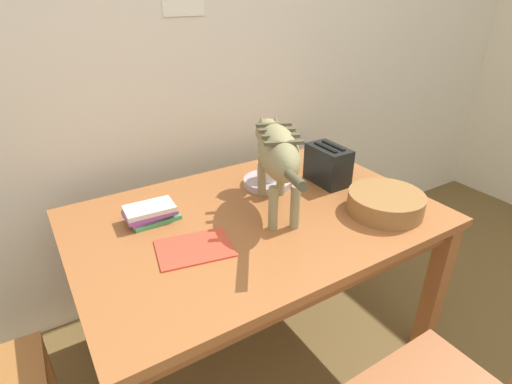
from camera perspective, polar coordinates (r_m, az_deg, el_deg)
wall_rear at (r=2.02m, az=-8.67°, el=19.06°), size 5.31×0.11×2.50m
dining_table at (r=1.63m, az=0.00°, el=-5.73°), size 1.40×0.94×0.73m
cat at (r=1.53m, az=3.04°, el=5.66°), size 0.32×0.62×0.34m
saucer_bowl at (r=1.81m, az=1.64°, el=1.48°), size 0.22×0.22×0.03m
coffee_mug at (r=1.79m, az=1.74°, el=3.05°), size 0.14×0.10×0.08m
magazine at (r=1.40m, az=-8.77°, el=-7.88°), size 0.28×0.23×0.01m
book_stack at (r=1.58m, az=-14.70°, el=-2.91°), size 0.20×0.13×0.06m
wicker_basket at (r=1.66m, az=17.92°, el=-1.41°), size 0.30×0.30×0.08m
toaster at (r=1.83m, az=10.16°, el=3.82°), size 0.12×0.20×0.18m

